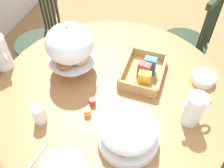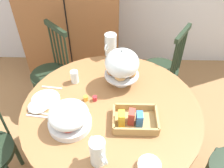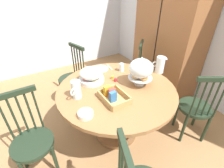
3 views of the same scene
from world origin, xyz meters
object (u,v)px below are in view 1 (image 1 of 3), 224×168
at_px(windsor_chair_by_cabinet, 41,43).
at_px(cereal_basket, 144,72).
at_px(fruit_platter_covered, 129,131).
at_px(milk_pitcher, 0,54).
at_px(cereal_bowl, 203,78).
at_px(china_plate_large, 63,168).
at_px(windsor_chair_near_window, 186,44).
at_px(pastry_stand_with_dome, 70,45).
at_px(orange_juice_pitcher, 193,110).
at_px(drinking_glass, 39,114).
at_px(dining_table, 112,108).

xyz_separation_m(windsor_chair_by_cabinet, cereal_basket, (-0.37, -0.97, 0.33)).
relative_size(fruit_platter_covered, milk_pitcher, 1.38).
bearing_deg(cereal_bowl, windsor_chair_by_cabinet, 77.45).
bearing_deg(china_plate_large, windsor_chair_by_cabinet, 36.06).
distance_m(windsor_chair_near_window, pastry_stand_with_dome, 1.15).
bearing_deg(pastry_stand_with_dome, fruit_platter_covered, -128.25).
bearing_deg(milk_pitcher, fruit_platter_covered, -106.16).
distance_m(windsor_chair_by_cabinet, cereal_basket, 1.09).
bearing_deg(cereal_bowl, orange_juice_pitcher, 172.87).
distance_m(cereal_basket, drinking_glass, 0.64).
distance_m(milk_pitcher, china_plate_large, 0.80).
bearing_deg(fruit_platter_covered, cereal_bowl, -30.68).
height_order(cereal_bowl, drinking_glass, drinking_glass).
relative_size(windsor_chair_by_cabinet, orange_juice_pitcher, 4.97).
relative_size(dining_table, milk_pitcher, 6.24).
bearing_deg(fruit_platter_covered, drinking_glass, 94.12).
relative_size(cereal_basket, cereal_bowl, 2.26).
height_order(windsor_chair_by_cabinet, drinking_glass, windsor_chair_by_cabinet).
height_order(pastry_stand_with_dome, cereal_basket, pastry_stand_with_dome).
distance_m(windsor_chair_by_cabinet, cereal_bowl, 1.37).
bearing_deg(orange_juice_pitcher, cereal_bowl, -7.13).
bearing_deg(orange_juice_pitcher, windsor_chair_by_cabinet, 64.83).
xyz_separation_m(dining_table, drinking_glass, (-0.31, 0.28, 0.24)).
height_order(cereal_basket, drinking_glass, cereal_basket).
xyz_separation_m(windsor_chair_by_cabinet, orange_juice_pitcher, (-0.60, -1.27, 0.38)).
bearing_deg(windsor_chair_near_window, milk_pitcher, 131.51).
height_order(windsor_chair_by_cabinet, cereal_bowl, windsor_chair_by_cabinet).
distance_m(pastry_stand_with_dome, drinking_glass, 0.41).
height_order(dining_table, drinking_glass, drinking_glass).
bearing_deg(pastry_stand_with_dome, milk_pitcher, 103.72).
bearing_deg(cereal_bowl, drinking_glass, 125.73).
height_order(dining_table, cereal_bowl, cereal_bowl).
xyz_separation_m(dining_table, pastry_stand_with_dome, (0.07, 0.27, 0.38)).
bearing_deg(windsor_chair_near_window, orange_juice_pitcher, -175.01).
bearing_deg(dining_table, pastry_stand_with_dome, 74.83).
height_order(dining_table, orange_juice_pitcher, orange_juice_pitcher).
bearing_deg(china_plate_large, cereal_bowl, -36.15).
height_order(windsor_chair_by_cabinet, cereal_basket, windsor_chair_by_cabinet).
height_order(pastry_stand_with_dome, fruit_platter_covered, pastry_stand_with_dome).
bearing_deg(dining_table, windsor_chair_by_cabinet, 57.22).
xyz_separation_m(pastry_stand_with_dome, orange_juice_pitcher, (-0.14, -0.72, -0.11)).
height_order(orange_juice_pitcher, cereal_basket, orange_juice_pitcher).
height_order(cereal_basket, cereal_bowl, cereal_basket).
height_order(orange_juice_pitcher, cereal_bowl, orange_juice_pitcher).
relative_size(milk_pitcher, china_plate_large, 0.99).
relative_size(dining_table, drinking_glass, 12.30).
relative_size(pastry_stand_with_dome, china_plate_large, 1.56).
distance_m(pastry_stand_with_dome, cereal_basket, 0.46).
relative_size(fruit_platter_covered, cereal_bowl, 2.14).
bearing_deg(milk_pitcher, pastry_stand_with_dome, -76.28).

